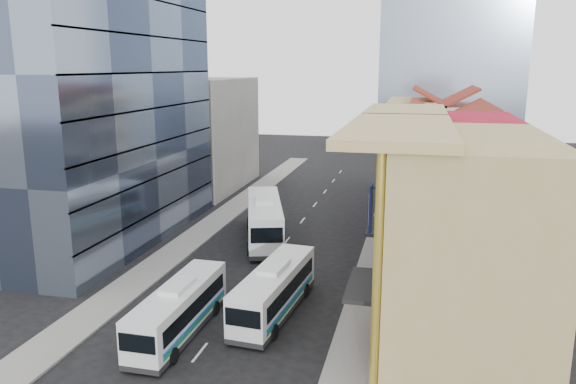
% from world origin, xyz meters
% --- Properties ---
extents(ground, '(200.00, 200.00, 0.00)m').
position_xyz_m(ground, '(0.00, 0.00, 0.00)').
color(ground, black).
rests_on(ground, ground).
extents(sidewalk_right, '(3.00, 90.00, 0.15)m').
position_xyz_m(sidewalk_right, '(8.50, 22.00, 0.07)').
color(sidewalk_right, slate).
rests_on(sidewalk_right, ground).
extents(sidewalk_left, '(3.00, 90.00, 0.15)m').
position_xyz_m(sidewalk_left, '(-8.50, 22.00, 0.07)').
color(sidewalk_left, slate).
rests_on(sidewalk_left, ground).
extents(shophouse_tan, '(8.00, 14.00, 12.00)m').
position_xyz_m(shophouse_tan, '(14.00, 5.00, 6.00)').
color(shophouse_tan, tan).
rests_on(shophouse_tan, ground).
extents(shophouse_red, '(8.00, 10.00, 12.00)m').
position_xyz_m(shophouse_red, '(14.00, 17.00, 6.00)').
color(shophouse_red, '#A91329').
rests_on(shophouse_red, ground).
extents(shophouse_cream_near, '(8.00, 9.00, 10.00)m').
position_xyz_m(shophouse_cream_near, '(14.00, 26.50, 5.00)').
color(shophouse_cream_near, beige).
rests_on(shophouse_cream_near, ground).
extents(shophouse_cream_mid, '(8.00, 9.00, 10.00)m').
position_xyz_m(shophouse_cream_mid, '(14.00, 35.50, 5.00)').
color(shophouse_cream_mid, beige).
rests_on(shophouse_cream_mid, ground).
extents(shophouse_cream_far, '(8.00, 12.00, 11.00)m').
position_xyz_m(shophouse_cream_far, '(14.00, 46.00, 5.50)').
color(shophouse_cream_far, beige).
rests_on(shophouse_cream_far, ground).
extents(office_tower, '(12.00, 26.00, 30.00)m').
position_xyz_m(office_tower, '(-17.00, 19.00, 15.00)').
color(office_tower, '#374158').
rests_on(office_tower, ground).
extents(office_block_far, '(10.00, 18.00, 14.00)m').
position_xyz_m(office_block_far, '(-16.00, 42.00, 7.00)').
color(office_block_far, gray).
rests_on(office_block_far, ground).
extents(bus_left_near, '(2.45, 9.99, 3.20)m').
position_xyz_m(bus_left_near, '(-2.00, 2.84, 1.60)').
color(bus_left_near, silver).
rests_on(bus_left_near, ground).
extents(bus_left_far, '(6.60, 13.03, 4.08)m').
position_xyz_m(bus_left_far, '(-2.00, 21.64, 2.04)').
color(bus_left_far, silver).
rests_on(bus_left_far, ground).
extents(bus_right, '(3.35, 10.57, 3.33)m').
position_xyz_m(bus_right, '(2.77, 6.88, 1.67)').
color(bus_right, silver).
rests_on(bus_right, ground).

